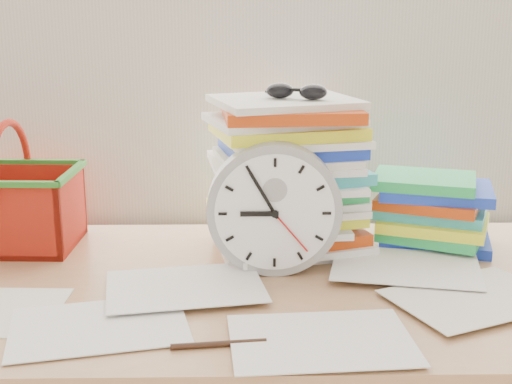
{
  "coord_description": "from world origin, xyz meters",
  "views": [
    {
      "loc": [
        0.03,
        0.36,
        1.26
      ],
      "look_at": [
        0.06,
        1.6,
        0.92
      ],
      "focal_mm": 50.0,
      "sensor_mm": 36.0,
      "label": 1
    }
  ],
  "objects_px": {
    "desk": "(227,318)",
    "basket": "(12,186)",
    "clock": "(274,209)",
    "book_stack": "(430,211)",
    "paper_stack": "(287,175)"
  },
  "relations": [
    {
      "from": "paper_stack",
      "to": "book_stack",
      "type": "bearing_deg",
      "value": 1.32
    },
    {
      "from": "desk",
      "to": "book_stack",
      "type": "distance_m",
      "value": 0.49
    },
    {
      "from": "desk",
      "to": "clock",
      "type": "relative_size",
      "value": 5.52
    },
    {
      "from": "desk",
      "to": "book_stack",
      "type": "xyz_separation_m",
      "value": [
        0.43,
        0.19,
        0.15
      ]
    },
    {
      "from": "clock",
      "to": "book_stack",
      "type": "relative_size",
      "value": 0.97
    },
    {
      "from": "clock",
      "to": "book_stack",
      "type": "distance_m",
      "value": 0.37
    },
    {
      "from": "book_stack",
      "to": "basket",
      "type": "distance_m",
      "value": 0.88
    },
    {
      "from": "book_stack",
      "to": "basket",
      "type": "relative_size",
      "value": 0.99
    },
    {
      "from": "desk",
      "to": "paper_stack",
      "type": "relative_size",
      "value": 4.37
    },
    {
      "from": "desk",
      "to": "basket",
      "type": "xyz_separation_m",
      "value": [
        -0.45,
        0.21,
        0.21
      ]
    },
    {
      "from": "basket",
      "to": "book_stack",
      "type": "bearing_deg",
      "value": 1.09
    },
    {
      "from": "desk",
      "to": "book_stack",
      "type": "relative_size",
      "value": 5.36
    },
    {
      "from": "desk",
      "to": "paper_stack",
      "type": "bearing_deg",
      "value": 56.11
    },
    {
      "from": "book_stack",
      "to": "clock",
      "type": "bearing_deg",
      "value": -156.78
    },
    {
      "from": "basket",
      "to": "desk",
      "type": "bearing_deg",
      "value": -22.53
    }
  ]
}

